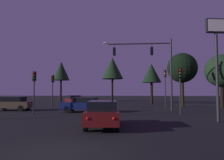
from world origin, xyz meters
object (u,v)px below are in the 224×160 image
(traffic_light_median, at_px, (34,84))
(car_crossing_left, at_px, (13,103))
(tree_behind_sign, at_px, (221,71))
(tree_lot_edge, at_px, (112,68))
(traffic_signal_mast_arm, at_px, (152,61))
(traffic_light_far_side, at_px, (180,82))
(tree_center_horizon, at_px, (182,68))
(car_crossing_right, at_px, (84,104))
(tree_left_far, at_px, (61,71))
(traffic_light_corner_left, at_px, (53,85))
(car_far_lane, at_px, (74,100))
(tree_right_cluster, at_px, (151,73))
(traffic_light_corner_right, at_px, (165,81))
(store_sign_illuminated, at_px, (216,46))
(car_nearside_lane, at_px, (103,113))

(traffic_light_median, distance_m, car_crossing_left, 5.47)
(tree_behind_sign, relative_size, tree_lot_edge, 0.81)
(traffic_signal_mast_arm, distance_m, tree_behind_sign, 10.10)
(traffic_light_far_side, xyz_separation_m, tree_lot_edge, (-7.51, 19.02, 3.41))
(tree_center_horizon, bearing_deg, car_crossing_right, -143.68)
(tree_behind_sign, height_order, tree_left_far, tree_left_far)
(traffic_signal_mast_arm, height_order, traffic_light_corner_left, traffic_signal_mast_arm)
(tree_center_horizon, bearing_deg, car_far_lane, 170.96)
(traffic_light_corner_left, relative_size, traffic_light_far_side, 0.99)
(tree_right_cluster, bearing_deg, car_crossing_right, -118.73)
(traffic_light_corner_right, relative_size, tree_lot_edge, 0.57)
(traffic_signal_mast_arm, relative_size, store_sign_illuminated, 1.10)
(traffic_light_corner_left, relative_size, car_crossing_right, 0.91)
(traffic_light_median, height_order, car_nearside_lane, traffic_light_median)
(car_nearside_lane, xyz_separation_m, tree_left_far, (-12.48, 30.39, 5.57))
(car_crossing_right, xyz_separation_m, tree_behind_sign, (16.22, 6.38, 3.89))
(car_far_lane, height_order, store_sign_illuminated, store_sign_illuminated)
(traffic_light_median, relative_size, tree_behind_sign, 0.58)
(car_far_lane, distance_m, tree_lot_edge, 9.80)
(car_nearside_lane, relative_size, car_crossing_right, 0.99)
(traffic_light_far_side, relative_size, tree_center_horizon, 0.56)
(traffic_light_corner_left, height_order, car_nearside_lane, traffic_light_corner_left)
(car_nearside_lane, height_order, store_sign_illuminated, store_sign_illuminated)
(traffic_light_median, xyz_separation_m, traffic_light_far_side, (13.37, 0.22, 0.14))
(traffic_light_corner_right, xyz_separation_m, car_crossing_left, (-17.23, -4.44, -2.58))
(tree_center_horizon, height_order, tree_right_cluster, tree_center_horizon)
(traffic_light_far_side, distance_m, tree_lot_edge, 20.73)
(traffic_signal_mast_arm, bearing_deg, car_crossing_right, -162.90)
(tree_right_cluster, bearing_deg, traffic_light_median, -126.00)
(tree_lot_edge, bearing_deg, car_nearside_lane, -86.83)
(traffic_light_corner_left, distance_m, car_far_lane, 7.53)
(traffic_light_corner_left, distance_m, car_nearside_lane, 15.30)
(tree_left_far, relative_size, tree_center_horizon, 1.12)
(traffic_light_median, distance_m, car_crossing_right, 5.17)
(traffic_light_corner_right, distance_m, car_crossing_left, 17.98)
(car_far_lane, bearing_deg, car_nearside_lane, -70.71)
(tree_center_horizon, xyz_separation_m, tree_right_cluster, (-3.52, 6.62, -0.14))
(car_nearside_lane, xyz_separation_m, car_far_lane, (-7.05, 20.14, 0.00))
(traffic_light_corner_right, height_order, tree_right_cluster, tree_right_cluster)
(traffic_light_corner_left, xyz_separation_m, store_sign_illuminated, (15.44, -10.21, 2.30))
(tree_right_cluster, bearing_deg, tree_center_horizon, -61.99)
(traffic_light_far_side, bearing_deg, tree_lot_edge, 111.55)
(traffic_signal_mast_arm, xyz_separation_m, car_crossing_right, (-7.07, -2.18, -4.69))
(traffic_light_corner_right, height_order, car_nearside_lane, traffic_light_corner_right)
(car_nearside_lane, bearing_deg, car_crossing_left, 138.20)
(traffic_light_far_side, bearing_deg, traffic_signal_mast_arm, 116.49)
(car_far_lane, bearing_deg, car_crossing_left, -112.06)
(traffic_light_far_side, bearing_deg, store_sign_illuminated, -69.73)
(traffic_signal_mast_arm, xyz_separation_m, tree_center_horizon, (4.91, 6.63, -0.11))
(traffic_light_corner_right, xyz_separation_m, car_far_lane, (-13.11, 5.72, -2.58))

